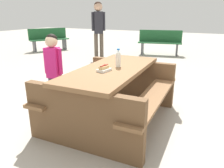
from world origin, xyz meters
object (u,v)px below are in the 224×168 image
Objects in this scene: soda_bottle at (118,58)px; hotdog_tray at (104,69)px; picnic_table at (112,90)px; bystander_adult at (98,23)px; park_bench_mid at (49,39)px; park_bench_near at (160,42)px; child_in_coat at (53,63)px.

soda_bottle is 1.25× the size of hotdog_tray.
hotdog_tray reaches higher than picnic_table.
bystander_adult reaches higher than picnic_table.
park_bench_mid is (-4.44, -4.95, -0.33)m from hotdog_tray.
hotdog_tray is 4.61m from bystander_adult.
soda_bottle is 0.16× the size of park_bench_mid.
hotdog_tray is (0.20, -0.01, 0.34)m from picnic_table.
soda_bottle is 0.14× the size of bystander_adult.
bystander_adult reaches higher than park_bench_mid.
park_bench_mid is (-4.15, -5.00, -0.41)m from soda_bottle.
park_bench_near is 0.88× the size of bystander_adult.
hotdog_tray is 0.11× the size of bystander_adult.
picnic_table is at bearing 177.60° from hotdog_tray.
soda_bottle reaches higher than hotdog_tray.
park_bench_mid is at bearing -101.03° from bystander_adult.
bystander_adult is at bearing -159.29° from child_in_coat.
park_bench_mid is at bearing -136.99° from child_in_coat.
soda_bottle reaches higher than park_bench_near.
picnic_table is 0.39m from hotdog_tray.
bystander_adult is (-3.94, -2.36, 0.35)m from hotdog_tray.
child_in_coat reaches higher than park_bench_near.
picnic_table is 1.60× the size of child_in_coat.
picnic_table is 6.52m from park_bench_mid.
child_in_coat is 5.92m from park_bench_mid.
bystander_adult is at bearing -146.46° from soda_bottle.
park_bench_near is at bearing 103.98° from park_bench_mid.
park_bench_near is (-5.29, -0.76, 0.00)m from picnic_table.
soda_bottle is 0.31m from hotdog_tray.
bystander_adult is (0.50, 2.59, 0.68)m from park_bench_mid.
soda_bottle reaches higher than park_bench_mid.
bystander_adult reaches higher than park_bench_near.
child_in_coat reaches higher than hotdog_tray.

